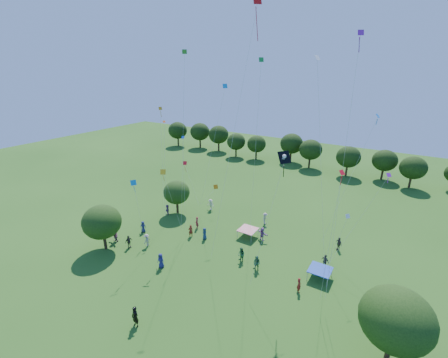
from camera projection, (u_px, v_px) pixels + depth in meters
near_tree_west at (102, 222)px, 35.08m from camera, size 4.48×4.48×5.68m
near_tree_north at (177, 192)px, 44.15m from camera, size 3.88×3.88×5.13m
near_tree_east at (396, 320)px, 21.06m from camera, size 5.04×5.04×6.25m
treeline at (320, 151)px, 63.73m from camera, size 88.01×8.77×6.77m
tent_red_stripe at (248, 230)px, 38.57m from camera, size 2.20×2.20×1.10m
tent_blue at (320, 270)px, 30.89m from camera, size 2.20×2.20×1.10m
man_in_black at (135, 317)px, 25.13m from camera, size 0.74×0.49×1.94m
crowd_person_0 at (205, 234)px, 38.16m from camera, size 0.82×0.86×1.57m
crowd_person_1 at (197, 223)px, 40.62m from camera, size 0.76×0.73×1.73m
crowd_person_2 at (378, 302)px, 26.85m from camera, size 0.58×0.91×1.72m
crowd_person_3 at (265, 218)px, 41.84m from camera, size 0.57×1.13×1.69m
crowd_person_4 at (129, 242)px, 36.30m from camera, size 0.54×1.01×1.64m
crowd_person_5 at (115, 235)px, 37.58m from camera, size 1.87×1.05×1.89m
crowd_person_6 at (161, 261)px, 32.66m from camera, size 0.86×0.49×1.72m
crowd_person_7 at (191, 231)px, 38.75m from camera, size 0.66×0.73×1.66m
crowd_person_8 at (241, 255)px, 33.67m from camera, size 0.97×0.76×1.74m
crowd_person_9 at (147, 240)px, 36.66m from camera, size 0.59×1.09×1.60m
crowd_person_10 at (339, 244)px, 35.88m from camera, size 1.03×0.98×1.67m
crowd_person_11 at (262, 234)px, 37.90m from camera, size 1.75×1.11×1.76m
crowd_person_12 at (143, 227)px, 39.77m from camera, size 0.88×0.73×1.56m
crowd_person_13 at (299, 285)px, 29.10m from camera, size 0.68×0.69×1.58m
crowd_person_14 at (257, 263)px, 32.20m from camera, size 0.89×0.52×1.74m
crowd_person_15 at (211, 205)px, 46.03m from camera, size 1.16×0.52×1.77m
crowd_person_16 at (325, 261)px, 32.64m from camera, size 1.04×0.75×1.62m
crowd_person_17 at (167, 209)px, 44.64m from camera, size 1.26×1.51×1.58m
pirate_kite at (284, 160)px, 26.76m from camera, size 1.70×4.50×12.30m
red_high_kite at (248, 54)px, 28.84m from camera, size 1.84×6.71×25.57m
small_kite_0 at (336, 206)px, 23.35m from camera, size 0.55×0.52×12.15m
small_kite_1 at (215, 188)px, 44.23m from camera, size 2.34×1.68×3.13m
small_kite_2 at (166, 181)px, 33.77m from camera, size 0.65×2.84×8.78m
small_kite_3 at (183, 114)px, 32.42m from camera, size 2.01×0.48×21.06m
small_kite_4 at (364, 147)px, 32.52m from camera, size 3.50×3.94×14.76m
small_kite_5 at (375, 196)px, 29.81m from camera, size 3.98×4.27×9.61m
small_kite_6 at (344, 226)px, 28.74m from camera, size 1.45×0.46×6.37m
small_kite_7 at (219, 114)px, 40.90m from camera, size 3.13×2.82×17.35m
small_kite_8 at (186, 168)px, 45.06m from camera, size 3.43×1.15×6.13m
small_kite_9 at (165, 154)px, 40.28m from camera, size 1.54×2.68×12.76m
small_kite_10 at (161, 137)px, 40.16m from camera, size 2.09×2.95×14.47m
small_kite_11 at (257, 121)px, 31.66m from camera, size 1.62×1.83×20.28m
small_kite_12 at (184, 169)px, 35.37m from camera, size 0.38×0.37×12.03m
small_kite_13 at (348, 126)px, 22.81m from camera, size 0.84×2.30×21.85m
small_kite_14 at (319, 120)px, 27.90m from camera, size 3.49×1.45×20.38m
small_kite_15 at (135, 192)px, 32.15m from camera, size 0.72×0.73×8.14m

